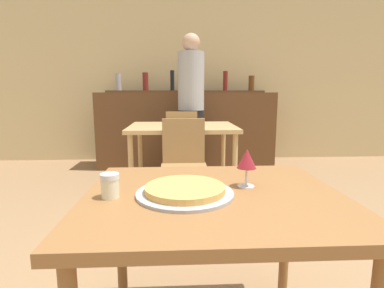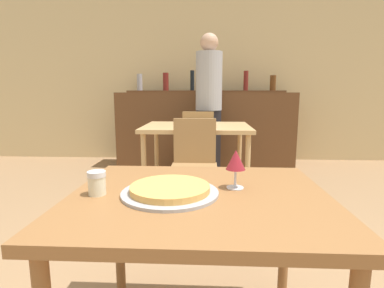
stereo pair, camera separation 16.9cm
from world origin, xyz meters
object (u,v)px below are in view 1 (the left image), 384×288
Objects in this scene: pizza_tray at (185,191)px; wine_glass at (247,160)px; chair_far_side_back at (182,140)px; cheese_shaker at (110,186)px; chair_far_side_front at (184,161)px; person_standing at (191,100)px.

wine_glass is at bearing 19.32° from pizza_tray.
chair_far_side_back is 2.70m from cheese_shaker.
chair_far_side_front is 2.36× the size of pizza_tray.
chair_far_side_front is at bearing -95.34° from person_standing.
person_standing is at bearing 84.66° from chair_far_side_front.
chair_far_side_back reaches higher than cheese_shaker.
person_standing is at bearing -124.58° from chair_far_side_back.
pizza_tray is at bearing 89.34° from chair_far_side_back.
chair_far_side_back is 9.61× the size of cheese_shaker.
cheese_shaker is (-0.28, -0.02, 0.03)m from pizza_tray.
wine_glass is (0.26, 0.09, 0.10)m from pizza_tray.
chair_far_side_back is 2.67m from pizza_tray.
chair_far_side_front is at bearing 90.00° from chair_far_side_back.
chair_far_side_back is at bearing 83.42° from cheese_shaker.
wine_glass is (0.53, 0.11, 0.07)m from cheese_shaker.
cheese_shaker is 0.58× the size of wine_glass.
pizza_tray is 2.35× the size of wine_glass.
wine_glass is (0.10, -2.75, -0.18)m from person_standing.
cheese_shaker is (-0.31, -1.48, 0.25)m from chair_far_side_front.
chair_far_side_back is at bearing 95.04° from wine_glass.
chair_far_side_front reaches higher than cheese_shaker.
chair_far_side_front is 9.61× the size of cheese_shaker.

